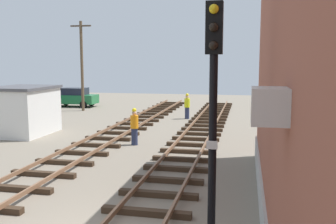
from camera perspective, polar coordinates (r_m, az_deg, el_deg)
name	(u,v)px	position (r m, az deg, el deg)	size (l,w,h in m)	color
signal_mast	(213,97)	(8.19, 6.82, 2.22)	(0.36, 0.40, 5.40)	black
control_hut	(24,110)	(23.21, -20.93, 0.25)	(3.00, 3.80, 2.76)	silver
parked_car_green	(74,97)	(36.24, -13.95, 2.21)	(4.20, 2.04, 1.76)	#1E6B38
parked_car_blue	(14,102)	(33.55, -22.25, 1.46)	(4.20, 2.04, 1.76)	#23389E
parked_car_black	(0,98)	(37.63, -24.02, 1.97)	(4.20, 2.04, 1.76)	black
utility_pole_far	(82,64)	(32.86, -12.85, 7.03)	(1.80, 0.24, 7.51)	brown
track_worker_foreground	(187,106)	(27.65, 2.90, 0.88)	(0.40, 0.40, 1.87)	#262D4C
track_worker_distant	(134,127)	(18.99, -5.09, -2.21)	(0.40, 0.40, 1.87)	#262D4C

